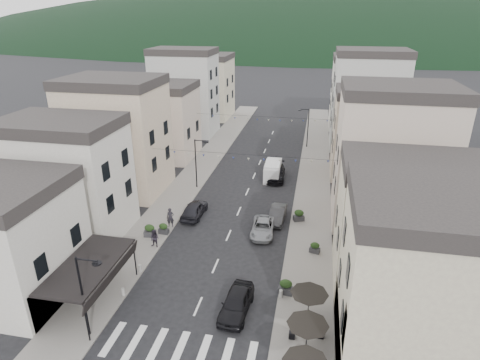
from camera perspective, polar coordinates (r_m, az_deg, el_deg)
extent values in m
cube|color=slate|center=(53.66, -5.73, 1.64)|extent=(4.00, 76.00, 0.12)
cube|color=slate|center=(51.57, 10.46, 0.46)|extent=(4.00, 76.00, 0.12)
ellipsoid|color=black|center=(316.47, 10.31, 19.08)|extent=(640.00, 360.00, 70.00)
cube|color=#B4A78F|center=(25.53, 25.99, -14.22)|extent=(10.00, 8.00, 10.00)
cube|color=black|center=(30.27, -20.82, -11.24)|extent=(3.60, 7.50, 0.15)
cube|color=black|center=(29.70, -17.64, -12.63)|extent=(0.34, 7.50, 0.99)
cylinder|color=black|center=(28.10, -20.99, -18.33)|extent=(0.10, 0.10, 3.20)
cylinder|color=black|center=(32.88, -14.73, -10.80)|extent=(0.10, 0.10, 3.20)
cube|color=beige|center=(39.65, -23.31, -0.39)|extent=(10.00, 7.00, 10.00)
cube|color=#262323|center=(38.00, -24.60, 7.25)|extent=(10.20, 7.14, 1.00)
cube|color=tan|center=(47.33, -16.99, 5.42)|extent=(10.00, 8.00, 12.00)
cube|color=#262323|center=(45.91, -17.93, 13.17)|extent=(10.20, 8.16, 1.00)
cube|color=#BEAB9A|center=(58.09, -11.48, 7.83)|extent=(10.00, 8.00, 9.50)
cube|color=#262323|center=(56.99, -11.90, 12.93)|extent=(10.20, 8.16, 1.00)
cube|color=#ABAAA5|center=(68.65, -7.83, 11.87)|extent=(10.00, 7.00, 13.00)
cube|color=#262323|center=(67.68, -8.16, 17.69)|extent=(10.20, 7.14, 1.00)
cube|color=#B4A78F|center=(80.09, -5.03, 12.83)|extent=(10.00, 9.00, 11.00)
cube|color=#262323|center=(79.27, -5.18, 17.10)|extent=(10.20, 9.18, 1.00)
cube|color=#B4A78F|center=(32.36, 22.66, -6.52)|extent=(10.00, 7.00, 9.00)
cube|color=#262323|center=(30.38, 24.08, 1.76)|extent=(10.20, 7.14, 1.00)
cube|color=#BEAB9A|center=(40.67, 20.62, 2.49)|extent=(10.00, 8.00, 12.50)
cube|color=#262323|center=(39.00, 22.01, 11.81)|extent=(10.20, 8.16, 1.00)
cube|color=tan|center=(52.34, 18.61, 5.71)|extent=(10.00, 7.00, 10.00)
cube|color=#262323|center=(51.09, 19.39, 11.59)|extent=(10.20, 7.14, 1.00)
cube|color=#ABAAA5|center=(63.49, 17.64, 10.35)|extent=(10.00, 8.00, 13.50)
cube|color=#262323|center=(62.44, 18.46, 16.83)|extent=(10.20, 8.16, 1.00)
cube|color=beige|center=(75.39, 16.71, 11.54)|extent=(10.00, 9.00, 11.50)
cube|color=#262323|center=(74.51, 17.27, 16.24)|extent=(10.20, 9.18, 1.00)
cylinder|color=black|center=(26.00, 9.40, -21.80)|extent=(0.06, 0.06, 2.30)
cone|color=black|center=(25.25, 9.57, -20.02)|extent=(2.50, 2.50, 0.55)
cylinder|color=black|center=(26.55, 9.28, -23.00)|extent=(0.70, 0.70, 0.04)
cylinder|color=black|center=(28.07, 9.65, -17.81)|extent=(0.06, 0.06, 2.30)
cone|color=black|center=(27.37, 9.81, -16.06)|extent=(2.50, 2.50, 0.55)
cylinder|color=black|center=(28.58, 9.54, -19.00)|extent=(0.70, 0.70, 0.04)
cylinder|color=black|center=(27.70, -21.42, -15.35)|extent=(0.14, 0.14, 6.00)
cylinder|color=black|center=(25.73, -21.01, -10.56)|extent=(1.40, 0.10, 0.10)
cylinder|color=black|center=(25.49, -19.69, -11.09)|extent=(0.56, 0.56, 0.08)
cylinder|color=black|center=(46.87, -6.30, 2.26)|extent=(0.14, 0.14, 6.00)
cylinder|color=black|center=(45.74, -5.61, 5.60)|extent=(1.40, 0.10, 0.10)
cylinder|color=black|center=(45.60, -4.82, 5.38)|extent=(0.56, 0.56, 0.08)
cylinder|color=black|center=(62.02, 9.63, 7.24)|extent=(0.14, 0.14, 6.00)
cylinder|color=black|center=(61.33, 9.15, 9.90)|extent=(1.40, 0.10, 0.10)
cylinder|color=black|center=(61.39, 8.53, 9.80)|extent=(0.56, 0.56, 0.08)
cylinder|color=gray|center=(31.73, -16.28, -15.00)|extent=(0.26, 0.26, 0.60)
cylinder|color=gray|center=(33.86, -14.01, -12.04)|extent=(0.26, 0.26, 0.60)
cylinder|color=gray|center=(30.51, 5.83, -15.79)|extent=(0.26, 0.26, 0.60)
cylinder|color=black|center=(40.77, 0.11, 3.69)|extent=(19.00, 0.02, 0.02)
cone|color=beige|center=(43.25, -11.32, 4.11)|extent=(0.28, 0.28, 0.24)
cone|color=navy|center=(42.72, -9.33, 3.90)|extent=(0.28, 0.28, 0.24)
cone|color=beige|center=(42.24, -7.30, 3.68)|extent=(0.28, 0.28, 0.24)
cone|color=navy|center=(41.80, -5.23, 3.48)|extent=(0.28, 0.28, 0.24)
cone|color=beige|center=(41.42, -3.12, 3.28)|extent=(0.28, 0.28, 0.24)
cone|color=navy|center=(41.09, -0.97, 3.12)|extent=(0.28, 0.28, 0.24)
cone|color=beige|center=(40.80, 1.20, 2.97)|extent=(0.28, 0.28, 0.24)
cone|color=navy|center=(40.57, 3.41, 2.85)|extent=(0.28, 0.28, 0.24)
cone|color=beige|center=(40.39, 5.64, 2.75)|extent=(0.28, 0.28, 0.24)
cone|color=navy|center=(40.27, 7.88, 2.68)|extent=(0.28, 0.28, 0.24)
cone|color=beige|center=(40.20, 10.14, 2.62)|extent=(0.28, 0.28, 0.24)
cone|color=navy|center=(40.20, 12.40, 2.56)|extent=(0.28, 0.28, 0.24)
cylinder|color=black|center=(55.93, 3.28, 8.99)|extent=(19.00, 0.02, 0.02)
cone|color=beige|center=(57.76, -5.42, 9.19)|extent=(0.28, 0.28, 0.24)
cone|color=navy|center=(57.36, -3.88, 9.05)|extent=(0.28, 0.28, 0.24)
cone|color=beige|center=(57.00, -2.32, 8.91)|extent=(0.28, 0.28, 0.24)
cone|color=navy|center=(56.68, -0.74, 8.78)|extent=(0.28, 0.28, 0.24)
cone|color=beige|center=(56.40, 0.85, 8.66)|extent=(0.28, 0.28, 0.24)
cone|color=navy|center=(56.15, 2.46, 8.56)|extent=(0.28, 0.28, 0.24)
cone|color=beige|center=(55.95, 4.08, 8.46)|extent=(0.28, 0.28, 0.24)
cone|color=navy|center=(55.78, 5.71, 8.39)|extent=(0.28, 0.28, 0.24)
cone|color=beige|center=(55.65, 7.35, 8.33)|extent=(0.28, 0.28, 0.24)
cone|color=navy|center=(55.56, 8.99, 8.28)|extent=(0.28, 0.28, 0.24)
cone|color=beige|center=(55.51, 10.65, 8.24)|extent=(0.28, 0.28, 0.24)
cone|color=navy|center=(55.51, 12.30, 8.20)|extent=(0.28, 0.28, 0.24)
imported|color=black|center=(29.05, -0.52, -17.06)|extent=(2.12, 4.64, 1.54)
imported|color=#2D2D2F|center=(40.34, 5.34, -4.89)|extent=(1.66, 4.22, 1.37)
imported|color=#93959B|center=(38.01, 3.26, -6.78)|extent=(2.29, 4.61, 1.26)
imported|color=black|center=(50.23, 5.12, 1.03)|extent=(2.46, 5.47, 1.56)
imported|color=black|center=(41.20, -6.51, -4.17)|extent=(1.92, 4.58, 1.55)
cube|color=silver|center=(50.22, 4.67, 1.29)|extent=(1.94, 4.72, 1.95)
cube|color=silver|center=(49.31, 4.64, 2.15)|extent=(1.86, 3.16, 0.49)
cylinder|color=black|center=(48.92, 3.53, -0.09)|extent=(0.26, 0.69, 0.68)
cylinder|color=black|center=(48.79, 5.36, -0.22)|extent=(0.26, 0.69, 0.68)
cylinder|color=black|center=(52.15, 3.99, 1.40)|extent=(0.26, 0.69, 0.68)
cylinder|color=black|center=(52.03, 5.70, 1.28)|extent=(0.26, 0.69, 0.68)
imported|color=black|center=(39.26, -9.87, -5.30)|extent=(0.80, 0.63, 1.94)
imported|color=#26202B|center=(36.40, -12.05, -8.15)|extent=(0.89, 0.74, 1.68)
cube|color=#2A2A2D|center=(38.60, -10.80, -7.15)|extent=(0.99, 0.62, 0.47)
ellipsoid|color=black|center=(38.35, -10.85, -6.48)|extent=(0.83, 0.53, 0.60)
cube|color=#313133|center=(38.40, -12.67, -7.43)|extent=(1.16, 0.77, 0.54)
ellipsoid|color=black|center=(38.11, -12.75, -6.66)|extent=(0.95, 0.60, 0.69)
cube|color=#303032|center=(30.91, 6.49, -15.31)|extent=(1.12, 0.70, 0.53)
ellipsoid|color=black|center=(30.55, 6.54, -14.45)|extent=(0.94, 0.60, 0.68)
cube|color=#2B2B2D|center=(35.77, 10.56, -9.78)|extent=(0.98, 0.71, 0.44)
ellipsoid|color=black|center=(35.51, 10.62, -9.12)|extent=(0.78, 0.49, 0.57)
cube|color=#2E2E31|center=(40.53, 8.34, -5.38)|extent=(1.20, 0.94, 0.53)
ellipsoid|color=black|center=(40.26, 8.39, -4.65)|extent=(0.93, 0.59, 0.68)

